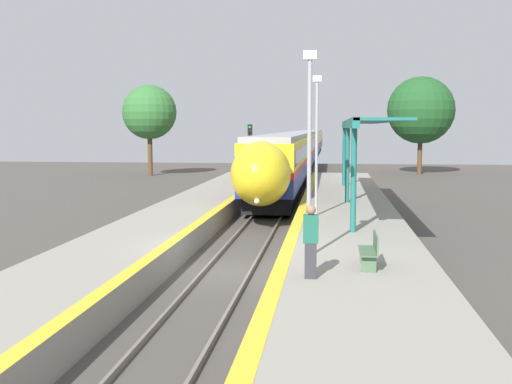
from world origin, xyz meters
TOP-DOWN VIEW (x-y plane):
  - ground_plane at (0.00, 0.00)m, footprint 120.00×120.00m
  - rail_left at (-0.72, 0.00)m, footprint 0.08×90.00m
  - rail_right at (0.72, 0.00)m, footprint 0.08×90.00m
  - train at (0.00, 54.54)m, footprint 2.82×94.84m
  - platform_right at (3.83, 0.00)m, footprint 4.33×64.00m
  - platform_left at (-3.40, 0.00)m, footprint 3.46×64.00m
  - platform_bench at (4.18, -2.81)m, footprint 0.44×1.51m
  - person_waiting at (2.67, -4.15)m, footprint 0.36×0.23m
  - railway_signal at (-2.01, 21.01)m, footprint 0.28×0.28m
  - lamppost_near at (2.53, -1.59)m, footprint 0.36×0.20m
  - lamppost_mid at (2.53, 6.97)m, footprint 0.36×0.20m
  - station_canopy at (4.49, 11.74)m, footprint 2.02×20.77m
  - background_tree_left at (-13.58, 38.55)m, footprint 4.99×4.99m
  - background_tree_right at (11.52, 43.43)m, footprint 6.36×6.36m

SIDE VIEW (x-z plane):
  - ground_plane at x=0.00m, z-range 0.00..0.00m
  - rail_left at x=-0.72m, z-range 0.00..0.15m
  - rail_right at x=0.72m, z-range 0.00..0.15m
  - platform_right at x=3.83m, z-range 0.00..0.87m
  - platform_left at x=-3.40m, z-range 0.00..0.88m
  - platform_bench at x=4.18m, z-range 0.89..1.78m
  - person_waiting at x=2.67m, z-range 0.91..2.69m
  - train at x=0.00m, z-range 0.29..4.32m
  - railway_signal at x=-2.01m, z-range 0.50..5.16m
  - lamppost_near at x=2.53m, z-range 1.26..6.95m
  - lamppost_mid at x=2.53m, z-range 1.26..6.95m
  - station_canopy at x=4.49m, z-range 2.61..6.55m
  - background_tree_left at x=-13.58m, z-range 1.66..10.01m
  - background_tree_right at x=11.52m, z-range 1.44..10.71m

